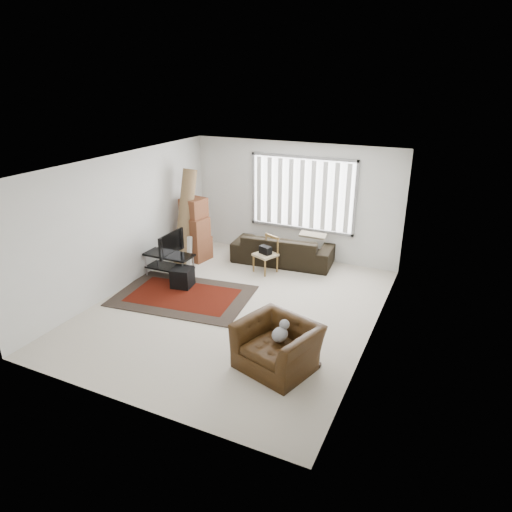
{
  "coord_description": "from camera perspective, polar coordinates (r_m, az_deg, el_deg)",
  "views": [
    {
      "loc": [
        3.57,
        -6.72,
        4.09
      ],
      "look_at": [
        0.34,
        0.17,
        1.05
      ],
      "focal_mm": 32.0,
      "sensor_mm": 36.0,
      "label": 1
    }
  ],
  "objects": [
    {
      "name": "room",
      "position": [
        8.38,
        -0.91,
        5.64
      ],
      "size": [
        6.0,
        6.02,
        2.71
      ],
      "color": "beige",
      "rests_on": "ground"
    },
    {
      "name": "subwoofer",
      "position": [
        9.47,
        -9.18,
        -2.64
      ],
      "size": [
        0.46,
        0.46,
        0.4
      ],
      "primitive_type": "cube",
      "rotation": [
        0.0,
        0.0,
        0.17
      ],
      "color": "black",
      "rests_on": "persian_rug"
    },
    {
      "name": "persian_rug",
      "position": [
        9.17,
        -9.09,
        -4.92
      ],
      "size": [
        2.79,
        2.03,
        0.02
      ],
      "color": "black",
      "rests_on": "ground"
    },
    {
      "name": "armchair",
      "position": [
        6.83,
        2.72,
        -10.79
      ],
      "size": [
        1.34,
        1.24,
        0.82
      ],
      "rotation": [
        0.0,
        0.0,
        -0.29
      ],
      "color": "#361E0B",
      "rests_on": "ground"
    },
    {
      "name": "sofa",
      "position": [
        10.51,
        3.37,
        1.42
      ],
      "size": [
        2.37,
        1.2,
        0.88
      ],
      "primitive_type": "imported",
      "rotation": [
        0.0,
        0.0,
        3.24
      ],
      "color": "black",
      "rests_on": "ground"
    },
    {
      "name": "side_chair",
      "position": [
        9.99,
        1.27,
        0.42
      ],
      "size": [
        0.57,
        0.57,
        0.81
      ],
      "rotation": [
        0.0,
        0.0,
        -0.39
      ],
      "color": "tan",
      "rests_on": "ground"
    },
    {
      "name": "tv_stand",
      "position": [
        9.94,
        -10.78,
        -0.52
      ],
      "size": [
        1.05,
        0.47,
        0.53
      ],
      "color": "black",
      "rests_on": "ground"
    },
    {
      "name": "tv",
      "position": [
        9.81,
        -10.94,
        1.59
      ],
      "size": [
        0.11,
        0.85,
        0.49
      ],
      "primitive_type": "imported",
      "rotation": [
        0.0,
        0.0,
        1.57
      ],
      "color": "black",
      "rests_on": "tv_stand"
    },
    {
      "name": "rolled_rug",
      "position": [
        10.52,
        -8.84,
        4.89
      ],
      "size": [
        0.43,
        0.86,
        2.16
      ],
      "primitive_type": "cylinder",
      "rotation": [
        -0.24,
        0.0,
        -0.14
      ],
      "color": "brown",
      "rests_on": "ground"
    },
    {
      "name": "white_flatpack",
      "position": [
        10.65,
        -9.28,
        0.84
      ],
      "size": [
        0.52,
        0.15,
        0.67
      ],
      "primitive_type": "cube",
      "rotation": [
        -0.11,
        0.0,
        0.0
      ],
      "color": "silver",
      "rests_on": "ground"
    },
    {
      "name": "moving_boxes",
      "position": [
        10.73,
        -7.63,
        3.07
      ],
      "size": [
        0.68,
        0.63,
        1.46
      ],
      "color": "brown",
      "rests_on": "ground"
    }
  ]
}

